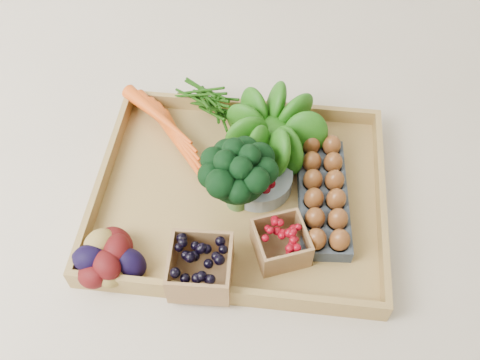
# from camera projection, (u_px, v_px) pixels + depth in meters

# --- Properties ---
(ground) EXTENTS (4.00, 4.00, 0.00)m
(ground) POSITION_uv_depth(u_px,v_px,m) (240.00, 198.00, 1.05)
(ground) COLOR beige
(ground) RESTS_ON ground
(tray) EXTENTS (0.55, 0.45, 0.01)m
(tray) POSITION_uv_depth(u_px,v_px,m) (240.00, 196.00, 1.05)
(tray) COLOR #A98647
(tray) RESTS_ON ground
(carrots) EXTENTS (0.21, 0.15, 0.05)m
(carrots) POSITION_uv_depth(u_px,v_px,m) (173.00, 132.00, 1.11)
(carrots) COLOR #E35012
(carrots) RESTS_ON tray
(lettuce) EXTENTS (0.14, 0.14, 0.14)m
(lettuce) POSITION_uv_depth(u_px,v_px,m) (272.00, 128.00, 1.05)
(lettuce) COLOR #184F0C
(lettuce) RESTS_ON tray
(broccoli) EXTENTS (0.14, 0.14, 0.11)m
(broccoli) POSITION_uv_depth(u_px,v_px,m) (238.00, 185.00, 0.98)
(broccoli) COLOR black
(broccoli) RESTS_ON tray
(cherry_bowl) EXTENTS (0.13, 0.13, 0.03)m
(cherry_bowl) POSITION_uv_depth(u_px,v_px,m) (259.00, 179.00, 1.04)
(cherry_bowl) COLOR #8C9EA5
(cherry_bowl) RESTS_ON tray
(egg_carton) EXTENTS (0.11, 0.27, 0.03)m
(egg_carton) POSITION_uv_depth(u_px,v_px,m) (323.00, 197.00, 1.02)
(egg_carton) COLOR #3D464E
(egg_carton) RESTS_ON tray
(potatoes) EXTENTS (0.15, 0.15, 0.09)m
(potatoes) POSITION_uv_depth(u_px,v_px,m) (103.00, 253.00, 0.91)
(potatoes) COLOR #400A0B
(potatoes) RESTS_ON tray
(punnet_blackberry) EXTENTS (0.11, 0.11, 0.07)m
(punnet_blackberry) POSITION_uv_depth(u_px,v_px,m) (201.00, 267.00, 0.91)
(punnet_blackberry) COLOR black
(punnet_blackberry) RESTS_ON tray
(punnet_raspberry) EXTENTS (0.12, 0.12, 0.06)m
(punnet_raspberry) POSITION_uv_depth(u_px,v_px,m) (281.00, 243.00, 0.94)
(punnet_raspberry) COLOR maroon
(punnet_raspberry) RESTS_ON tray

